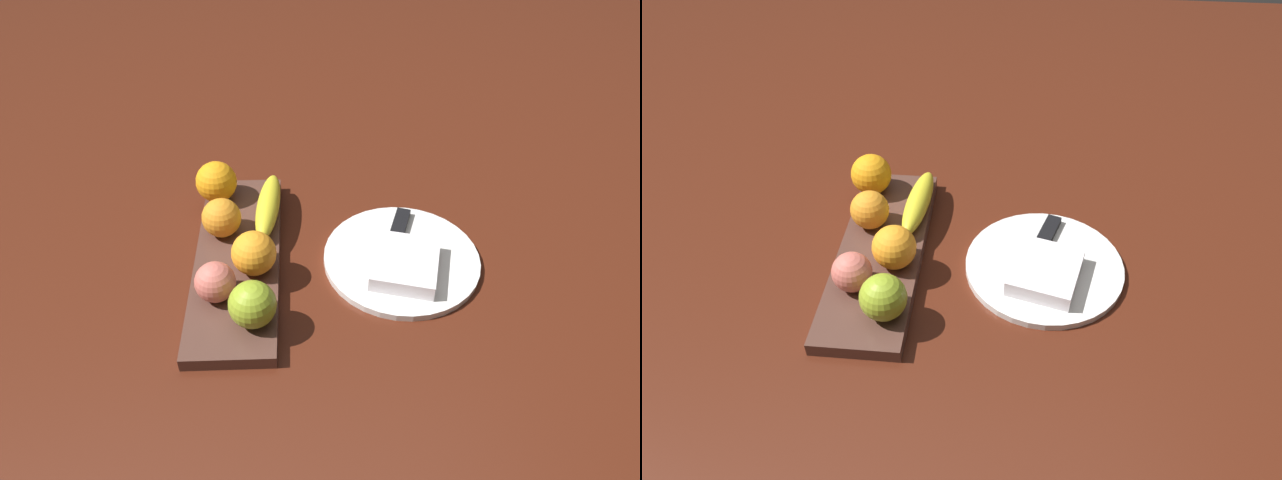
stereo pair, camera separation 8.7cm
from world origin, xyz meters
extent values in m
plane|color=#4C1E10|center=(0.00, 0.00, 0.00)|extent=(2.40, 2.40, 0.00)
cube|color=#52332A|center=(0.04, 0.01, 0.01)|extent=(0.41, 0.14, 0.02)
sphere|color=#92AE29|center=(0.17, 0.04, 0.06)|extent=(0.07, 0.07, 0.07)
ellipsoid|color=yellow|center=(-0.07, 0.06, 0.04)|extent=(0.17, 0.05, 0.04)
sphere|color=orange|center=(-0.02, -0.02, 0.06)|extent=(0.07, 0.07, 0.07)
sphere|color=orange|center=(0.07, 0.04, 0.06)|extent=(0.07, 0.07, 0.07)
sphere|color=orange|center=(-0.12, -0.03, 0.06)|extent=(0.07, 0.07, 0.07)
sphere|color=#D56A5D|center=(0.12, -0.01, 0.05)|extent=(0.06, 0.06, 0.06)
cylinder|color=white|center=(0.04, 0.28, 0.01)|extent=(0.26, 0.26, 0.01)
cube|color=white|center=(0.07, 0.28, 0.03)|extent=(0.14, 0.13, 0.03)
cube|color=silver|center=(0.03, 0.26, 0.01)|extent=(0.15, 0.07, 0.00)
cube|color=black|center=(-0.03, 0.28, 0.02)|extent=(0.09, 0.05, 0.01)
camera|label=1|loc=(0.71, 0.12, 0.67)|focal=32.48mm
camera|label=2|loc=(0.71, 0.21, 0.67)|focal=32.48mm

